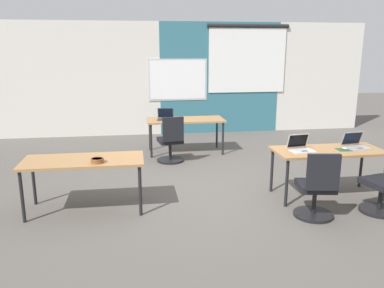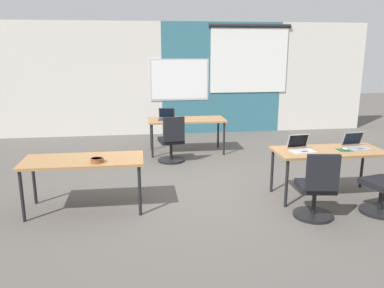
% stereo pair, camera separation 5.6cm
% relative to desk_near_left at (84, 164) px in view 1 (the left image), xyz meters
% --- Properties ---
extents(ground_plane, '(24.00, 24.00, 0.00)m').
position_rel_desk_near_left_xyz_m(ground_plane, '(1.75, 0.60, -0.66)').
color(ground_plane, '#56514C').
extents(back_wall_assembly, '(10.00, 0.27, 2.80)m').
position_rel_desk_near_left_xyz_m(back_wall_assembly, '(1.80, 4.80, 0.75)').
color(back_wall_assembly, silver).
rests_on(back_wall_assembly, ground).
extents(desk_near_left, '(1.60, 0.70, 0.72)m').
position_rel_desk_near_left_xyz_m(desk_near_left, '(0.00, 0.00, 0.00)').
color(desk_near_left, '#A37547').
rests_on(desk_near_left, ground).
extents(desk_near_right, '(1.60, 0.70, 0.72)m').
position_rel_desk_near_left_xyz_m(desk_near_right, '(3.50, 0.00, 0.00)').
color(desk_near_right, '#A37547').
rests_on(desk_near_right, ground).
extents(desk_far_center, '(1.60, 0.70, 0.72)m').
position_rel_desk_near_left_xyz_m(desk_far_center, '(1.75, 2.80, 0.00)').
color(desk_far_center, '#A37547').
rests_on(desk_far_center, ground).
extents(laptop_far_left, '(0.37, 0.34, 0.23)m').
position_rel_desk_near_left_xyz_m(laptop_far_left, '(1.33, 2.81, 0.11)').
color(laptop_far_left, '#333338').
rests_on(laptop_far_left, desk_far_center).
extents(chair_far_left, '(0.52, 0.57, 0.92)m').
position_rel_desk_near_left_xyz_m(chair_far_left, '(1.38, 2.11, -0.28)').
color(chair_far_left, black).
rests_on(chair_far_left, ground).
extents(laptop_near_right_end, '(0.37, 0.35, 0.23)m').
position_rel_desk_near_left_xyz_m(laptop_near_right_end, '(3.95, 0.05, 0.11)').
color(laptop_near_right_end, '#9E9EA3').
rests_on(laptop_near_right_end, desk_near_right).
extents(mousepad_near_right_end, '(0.22, 0.19, 0.00)m').
position_rel_desk_near_left_xyz_m(mousepad_near_right_end, '(3.73, -0.04, 0.06)').
color(mousepad_near_right_end, '#23512D').
rests_on(mousepad_near_right_end, desk_near_right).
extents(mouse_near_right_end, '(0.08, 0.11, 0.03)m').
position_rel_desk_near_left_xyz_m(mouse_near_right_end, '(3.73, -0.04, 0.08)').
color(mouse_near_right_end, '#B2B2B7').
rests_on(mouse_near_right_end, mousepad_near_right_end).
extents(laptop_near_right_inner, '(0.37, 0.34, 0.23)m').
position_rel_desk_near_left_xyz_m(laptop_near_right_inner, '(3.07, 0.01, 0.11)').
color(laptop_near_right_inner, silver).
rests_on(laptop_near_right_inner, desk_near_right).
extents(chair_near_right_inner, '(0.52, 0.57, 0.92)m').
position_rel_desk_near_left_xyz_m(chair_near_right_inner, '(2.99, -0.73, -0.28)').
color(chair_near_right_inner, black).
rests_on(chair_near_right_inner, ground).
extents(snack_bowl, '(0.18, 0.18, 0.06)m').
position_rel_desk_near_left_xyz_m(snack_bowl, '(0.20, -0.19, 0.10)').
color(snack_bowl, brown).
rests_on(snack_bowl, desk_near_left).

